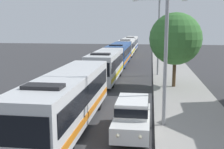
{
  "coord_description": "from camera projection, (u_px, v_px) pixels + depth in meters",
  "views": [
    {
      "loc": [
        3.3,
        -5.51,
        5.75
      ],
      "look_at": [
        0.45,
        14.78,
        2.11
      ],
      "focal_mm": 44.66,
      "sensor_mm": 36.0,
      "label": 1
    }
  ],
  "objects": [
    {
      "name": "white_suv",
      "position": [
        132.0,
        115.0,
        14.81
      ],
      "size": [
        1.86,
        4.59,
        1.9
      ],
      "color": "white",
      "rests_on": "ground_plane"
    },
    {
      "name": "bus_lead",
      "position": [
        68.0,
        97.0,
        15.84
      ],
      "size": [
        2.58,
        12.11,
        3.21
      ],
      "color": "silver",
      "rests_on": "ground_plane"
    },
    {
      "name": "streetlamp_near",
      "position": [
        166.0,
        42.0,
        15.04
      ],
      "size": [
        5.4,
        0.28,
        7.7
      ],
      "color": "gray",
      "rests_on": "sidewalk"
    },
    {
      "name": "bus_rear",
      "position": [
        131.0,
        43.0,
        64.64
      ],
      "size": [
        2.58,
        10.65,
        3.21
      ],
      "color": "silver",
      "rests_on": "ground_plane"
    },
    {
      "name": "roadside_tree",
      "position": [
        175.0,
        39.0,
        25.08
      ],
      "size": [
        4.72,
        4.72,
        6.75
      ],
      "color": "#4C3823",
      "rests_on": "sidewalk"
    },
    {
      "name": "streetlamp_mid",
      "position": [
        159.0,
        29.0,
        31.08
      ],
      "size": [
        5.88,
        0.28,
        8.59
      ],
      "color": "gray",
      "rests_on": "sidewalk"
    },
    {
      "name": "bus_middle",
      "position": [
        119.0,
        53.0,
        40.64
      ],
      "size": [
        2.58,
        12.4,
        3.21
      ],
      "color": "#284C8C",
      "rests_on": "ground_plane"
    },
    {
      "name": "bus_fourth_in_line",
      "position": [
        127.0,
        47.0,
        53.19
      ],
      "size": [
        2.58,
        10.61,
        3.21
      ],
      "color": "silver",
      "rests_on": "ground_plane"
    },
    {
      "name": "bus_second_in_line",
      "position": [
        106.0,
        65.0,
        28.95
      ],
      "size": [
        2.58,
        10.5,
        3.21
      ],
      "color": "silver",
      "rests_on": "ground_plane"
    }
  ]
}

